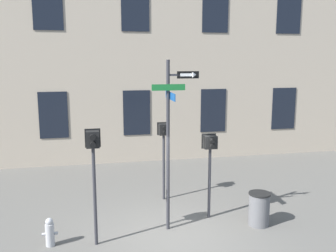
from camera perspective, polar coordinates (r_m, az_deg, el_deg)
The scene contains 8 objects.
ground_plane at distance 9.92m, azimuth 0.63°, elevation -16.39°, with size 60.00×60.00×0.00m, color #595651.
building_facade at distance 16.33m, azimuth -5.16°, elevation 17.43°, with size 24.00×0.63×13.02m.
street_sign_pole at distance 9.47m, azimuth 0.37°, elevation -0.94°, with size 1.21×1.07×4.42m.
pedestrian_signal_left at distance 8.90m, azimuth -11.31°, elevation -4.54°, with size 0.36×0.40×2.84m.
pedestrian_signal_right at distance 10.39m, azimuth 6.43°, elevation -4.02°, with size 0.41×0.40×2.40m.
pedestrian_signal_across at distance 11.69m, azimuth -0.66°, elevation -2.20°, with size 0.36×0.40×2.49m.
fire_hydrant at distance 9.74m, azimuth -17.56°, elevation -15.20°, with size 0.37×0.21×0.70m.
trash_bin at distance 10.62m, azimuth 13.71°, elevation -12.16°, with size 0.59×0.59×0.91m.
Camera 1 is at (-1.91, -8.67, 4.44)m, focal length 40.00 mm.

